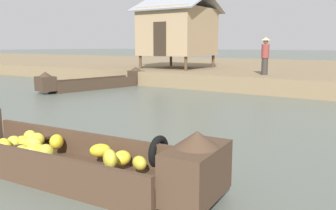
{
  "coord_description": "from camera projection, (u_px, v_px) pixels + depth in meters",
  "views": [
    {
      "loc": [
        5.88,
        0.29,
        2.01
      ],
      "look_at": [
        1.77,
        6.46,
        0.74
      ],
      "focal_mm": 37.43,
      "sensor_mm": 36.0,
      "label": 1
    }
  ],
  "objects": [
    {
      "name": "ground_plane",
      "position": [
        183.0,
        107.0,
        11.51
      ],
      "size": [
        300.0,
        300.0,
        0.0
      ],
      "primitive_type": "plane",
      "color": "#596056"
    },
    {
      "name": "riverbank_strip",
      "position": [
        294.0,
        71.0,
        23.03
      ],
      "size": [
        160.0,
        20.0,
        0.7
      ],
      "primitive_type": "cube",
      "color": "#7F6B4C",
      "rests_on": "ground"
    },
    {
      "name": "banana_boat",
      "position": [
        57.0,
        153.0,
        5.55
      ],
      "size": [
        5.4,
        2.18,
        0.97
      ],
      "color": "#473323",
      "rests_on": "ground"
    },
    {
      "name": "cargo_boat_upstream",
      "position": [
        95.0,
        82.0,
        16.37
      ],
      "size": [
        1.86,
        5.58,
        0.92
      ],
      "color": "#3D2D21",
      "rests_on": "ground"
    },
    {
      "name": "stilt_house_left",
      "position": [
        178.0,
        31.0,
        19.97
      ],
      "size": [
        4.09,
        4.05,
        4.19
      ],
      "color": "#4C3826",
      "rests_on": "riverbank_strip"
    },
    {
      "name": "vendor_person",
      "position": [
        265.0,
        54.0,
        15.52
      ],
      "size": [
        0.44,
        0.44,
        1.66
      ],
      "color": "#332D28",
      "rests_on": "riverbank_strip"
    }
  ]
}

